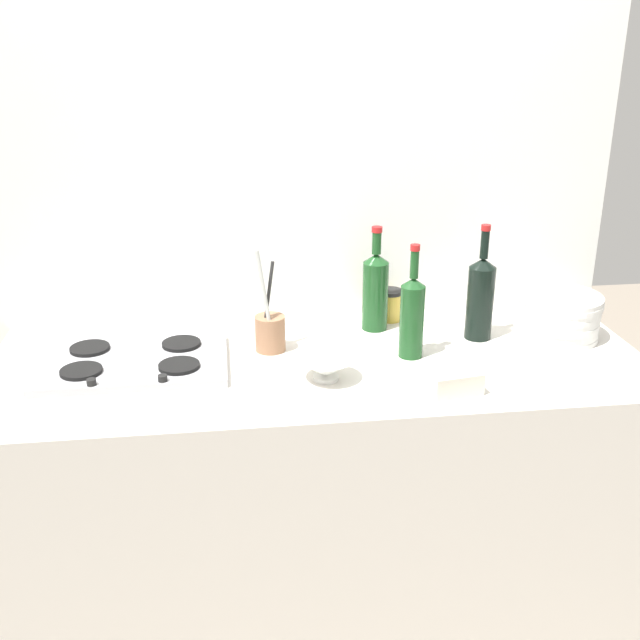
% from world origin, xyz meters
% --- Properties ---
extents(ground_plane, '(6.00, 6.00, 0.00)m').
position_xyz_m(ground_plane, '(0.00, 0.00, 0.00)').
color(ground_plane, gray).
rests_on(ground_plane, ground).
extents(counter_block, '(1.80, 0.70, 0.90)m').
position_xyz_m(counter_block, '(0.00, 0.00, 0.45)').
color(counter_block, silver).
rests_on(counter_block, ground).
extents(backsplash_panel, '(1.90, 0.06, 2.54)m').
position_xyz_m(backsplash_panel, '(0.00, 0.38, 1.27)').
color(backsplash_panel, white).
rests_on(backsplash_panel, ground).
extents(stovetop_hob, '(0.50, 0.33, 0.04)m').
position_xyz_m(stovetop_hob, '(-0.50, 0.03, 0.91)').
color(stovetop_hob, '#B2B2B7').
rests_on(stovetop_hob, counter_block).
extents(plate_stack, '(0.25, 0.25, 0.13)m').
position_xyz_m(plate_stack, '(0.71, 0.08, 0.97)').
color(plate_stack, white).
rests_on(plate_stack, counter_block).
extents(wine_bottle_leftmost, '(0.07, 0.07, 0.32)m').
position_xyz_m(wine_bottle_leftmost, '(0.25, 0.00, 1.02)').
color(wine_bottle_leftmost, '#19471E').
rests_on(wine_bottle_leftmost, counter_block).
extents(wine_bottle_mid_left, '(0.08, 0.08, 0.32)m').
position_xyz_m(wine_bottle_mid_left, '(0.19, 0.21, 1.02)').
color(wine_bottle_mid_left, '#19471E').
rests_on(wine_bottle_mid_left, counter_block).
extents(wine_bottle_mid_right, '(0.08, 0.08, 0.34)m').
position_xyz_m(wine_bottle_mid_right, '(0.48, 0.10, 1.03)').
color(wine_bottle_mid_right, black).
rests_on(wine_bottle_mid_right, counter_block).
extents(mixing_bowl, '(0.15, 0.15, 0.06)m').
position_xyz_m(mixing_bowl, '(-0.00, -0.12, 0.93)').
color(mixing_bowl, white).
rests_on(mixing_bowl, counter_block).
extents(butter_dish, '(0.14, 0.12, 0.06)m').
position_xyz_m(butter_dish, '(0.31, -0.23, 0.93)').
color(butter_dish, silver).
rests_on(butter_dish, counter_block).
extents(utensil_crock, '(0.09, 0.09, 0.30)m').
position_xyz_m(utensil_crock, '(-0.13, 0.09, 0.96)').
color(utensil_crock, '#996B4C').
rests_on(utensil_crock, counter_block).
extents(condiment_jar_front, '(0.08, 0.08, 0.10)m').
position_xyz_m(condiment_jar_front, '(0.26, 0.28, 0.95)').
color(condiment_jar_front, gold).
rests_on(condiment_jar_front, counter_block).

